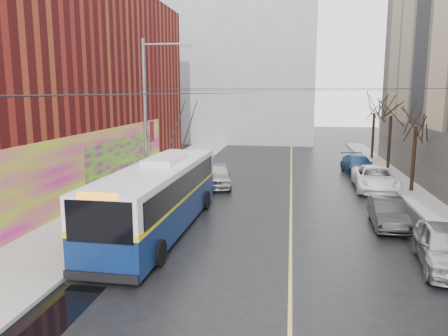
% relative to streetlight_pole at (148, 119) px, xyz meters
% --- Properties ---
extents(ground, '(140.00, 140.00, 0.00)m').
position_rel_streetlight_pole_xyz_m(ground, '(6.14, -10.00, -4.85)').
color(ground, black).
rests_on(ground, ground).
extents(sidewalk_left, '(4.00, 60.00, 0.15)m').
position_rel_streetlight_pole_xyz_m(sidewalk_left, '(-1.86, 2.00, -4.77)').
color(sidewalk_left, gray).
rests_on(sidewalk_left, ground).
extents(sidewalk_right, '(2.00, 60.00, 0.15)m').
position_rel_streetlight_pole_xyz_m(sidewalk_right, '(15.14, 2.00, -4.77)').
color(sidewalk_right, gray).
rests_on(sidewalk_right, ground).
extents(lane_line, '(0.12, 50.00, 0.01)m').
position_rel_streetlight_pole_xyz_m(lane_line, '(7.64, 4.00, -4.84)').
color(lane_line, '#BFB74C').
rests_on(lane_line, ground).
extents(building_left, '(12.11, 36.00, 14.00)m').
position_rel_streetlight_pole_xyz_m(building_left, '(-9.85, 3.99, 2.14)').
color(building_left, '#5F1313').
rests_on(building_left, ground).
extents(building_far, '(20.50, 12.10, 18.00)m').
position_rel_streetlight_pole_xyz_m(building_far, '(0.14, 34.99, 4.17)').
color(building_far, gray).
rests_on(building_far, ground).
extents(streetlight_pole, '(2.65, 0.60, 9.00)m').
position_rel_streetlight_pole_xyz_m(streetlight_pole, '(0.00, 0.00, 0.00)').
color(streetlight_pole, slate).
rests_on(streetlight_pole, ground).
extents(catenary_wires, '(18.00, 60.00, 0.22)m').
position_rel_streetlight_pole_xyz_m(catenary_wires, '(3.60, 4.77, 1.40)').
color(catenary_wires, black).
extents(tree_near, '(3.20, 3.20, 6.40)m').
position_rel_streetlight_pole_xyz_m(tree_near, '(15.14, 6.00, 0.13)').
color(tree_near, black).
rests_on(tree_near, ground).
extents(tree_mid, '(3.20, 3.20, 6.68)m').
position_rel_streetlight_pole_xyz_m(tree_mid, '(15.14, 13.00, 0.41)').
color(tree_mid, black).
rests_on(tree_mid, ground).
extents(tree_far, '(3.20, 3.20, 6.57)m').
position_rel_streetlight_pole_xyz_m(tree_far, '(15.14, 20.00, 0.30)').
color(tree_far, black).
rests_on(tree_far, ground).
extents(puddle, '(2.13, 3.75, 0.01)m').
position_rel_streetlight_pole_xyz_m(puddle, '(0.67, -11.68, -4.84)').
color(puddle, black).
rests_on(puddle, ground).
extents(pigeons_flying, '(3.37, 4.96, 0.43)m').
position_rel_streetlight_pole_xyz_m(pigeons_flying, '(2.97, -0.17, 2.34)').
color(pigeons_flying, slate).
extents(trolleybus, '(3.07, 12.33, 5.81)m').
position_rel_streetlight_pole_xyz_m(trolleybus, '(1.69, -3.82, -3.23)').
color(trolleybus, '#091C49').
rests_on(trolleybus, ground).
extents(parked_car_a, '(2.38, 4.77, 1.56)m').
position_rel_streetlight_pole_xyz_m(parked_car_a, '(13.14, -6.44, -4.07)').
color(parked_car_a, '#9D9DA1').
rests_on(parked_car_a, ground).
extents(parked_car_b, '(1.56, 4.08, 1.33)m').
position_rel_streetlight_pole_xyz_m(parked_car_b, '(12.14, -1.63, -4.18)').
color(parked_car_b, '#29292C').
rests_on(parked_car_b, ground).
extents(parked_car_c, '(2.76, 5.64, 1.54)m').
position_rel_streetlight_pole_xyz_m(parked_car_c, '(12.98, 6.38, -4.08)').
color(parked_car_c, white).
rests_on(parked_car_c, ground).
extents(parked_car_d, '(2.50, 5.12, 1.43)m').
position_rel_streetlight_pole_xyz_m(parked_car_d, '(12.75, 12.12, -4.13)').
color(parked_car_d, navy).
rests_on(parked_car_d, ground).
extents(following_car, '(2.64, 4.91, 1.59)m').
position_rel_streetlight_pole_xyz_m(following_car, '(2.69, 6.03, -4.05)').
color(following_car, '#A9AAAE').
rests_on(following_car, ground).
extents(pedestrian_a, '(0.54, 0.72, 1.80)m').
position_rel_streetlight_pole_xyz_m(pedestrian_a, '(-0.97, 0.81, -3.80)').
color(pedestrian_a, black).
rests_on(pedestrian_a, sidewalk_left).
extents(pedestrian_b, '(0.94, 0.94, 1.54)m').
position_rel_streetlight_pole_xyz_m(pedestrian_b, '(-1.76, -0.13, -3.93)').
color(pedestrian_b, black).
rests_on(pedestrian_b, sidewalk_left).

